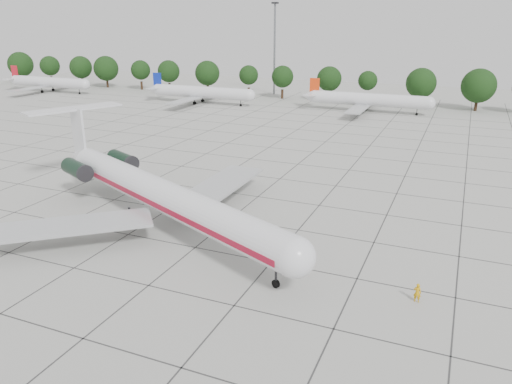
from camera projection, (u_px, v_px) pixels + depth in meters
The scene contains 9 objects.
ground at pixel (231, 219), 56.00m from camera, with size 260.00×260.00×0.00m, color #B3B2AB.
apron_joints at pixel (277, 181), 69.04m from camera, with size 170.00×170.00×0.02m, color #383838.
main_airliner at pixel (153, 191), 53.89m from camera, with size 42.08×31.50×10.36m.
ground_crew at pixel (417, 293), 39.45m from camera, with size 0.59×0.39×1.62m, color #DC9F0C.
bg_airliner_a at pixel (49, 82), 150.03m from camera, with size 28.24×27.20×7.40m.
bg_airliner_b at pixel (201, 92), 129.93m from camera, with size 28.24×27.20×7.40m.
bg_airliner_c at pixel (368, 100), 118.25m from camera, with size 28.24×27.20×7.40m.
tree_line at pixel (329, 79), 132.19m from camera, with size 249.86×8.44×10.22m.
floodlight_mast at pixel (275, 44), 142.25m from camera, with size 1.60×1.60×25.45m.
Camera 1 is at (22.82, -46.64, 21.40)m, focal length 35.00 mm.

